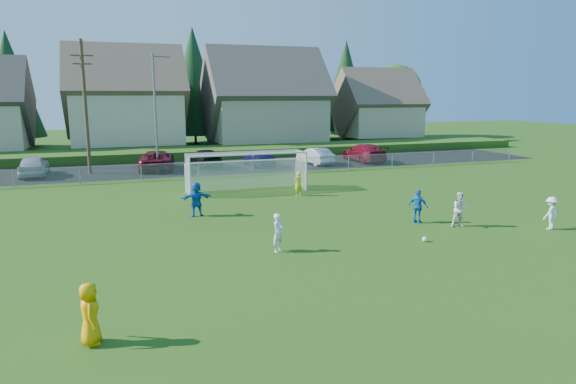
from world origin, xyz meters
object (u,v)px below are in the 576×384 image
object	(u,v)px
car_c	(157,160)
car_d	(205,158)
referee	(90,314)
car_g	(364,153)
player_blue_a	(418,206)
car_a	(34,166)
soccer_ball	(425,239)
player_white_c	(551,213)
car_f	(315,156)
player_white_b	(460,210)
soccer_goal	(246,165)
player_blue_b	(196,199)
goalkeeper	(298,184)
car_e	(259,157)
player_white_a	(278,233)

from	to	relation	value
car_c	car_d	distance (m)	3.98
referee	car_g	xyz separation A→B (m)	(22.34, 28.58, 0.01)
player_blue_a	car_a	size ratio (longest dim) A/B	0.34
soccer_ball	referee	distance (m)	13.74
car_d	soccer_ball	bearing A→B (deg)	95.65
referee	player_white_c	bearing A→B (deg)	-79.74
car_c	car_f	distance (m)	13.36
player_white_b	car_f	distance (m)	22.12
car_d	soccer_goal	xyz separation A→B (m)	(0.49, -11.68, 0.91)
player_white_b	player_blue_b	world-z (taller)	player_blue_b
goalkeeper	car_e	bearing A→B (deg)	-110.43
car_e	car_f	world-z (taller)	car_e
car_c	car_a	bearing A→B (deg)	9.54
goalkeeper	car_g	bearing A→B (deg)	-145.64
player_blue_a	goalkeeper	distance (m)	8.59
soccer_ball	player_blue_a	bearing A→B (deg)	62.10
player_white_a	goalkeeper	world-z (taller)	player_white_a
referee	car_c	distance (m)	29.83
player_blue_a	player_blue_b	world-z (taller)	player_blue_b
referee	car_a	bearing A→B (deg)	5.57
goalkeeper	soccer_goal	bearing A→B (deg)	-59.01
goalkeeper	car_e	distance (m)	13.05
car_g	soccer_goal	size ratio (longest dim) A/B	0.74
goalkeeper	car_f	distance (m)	14.19
goalkeeper	car_e	size ratio (longest dim) A/B	0.33
soccer_goal	car_g	bearing A→B (deg)	37.07
player_blue_b	car_c	distance (m)	16.96
referee	player_white_b	size ratio (longest dim) A/B	0.96
car_e	player_white_a	bearing A→B (deg)	72.82
goalkeeper	car_c	distance (m)	15.48
player_blue_a	goalkeeper	size ratio (longest dim) A/B	1.10
player_blue_a	car_g	distance (m)	22.34
player_blue_a	car_e	world-z (taller)	player_blue_a
player_white_b	player_blue_a	distance (m)	1.91
car_f	car_g	distance (m)	4.80
referee	car_e	bearing A→B (deg)	-27.14
car_d	car_f	bearing A→B (deg)	166.27
player_white_c	car_a	xyz separation A→B (m)	(-24.07, 24.39, 0.05)
player_white_c	player_blue_b	xyz separation A→B (m)	(-14.74, 7.80, 0.13)
player_blue_b	car_g	size ratio (longest dim) A/B	0.32
player_white_a	soccer_goal	world-z (taller)	soccer_goal
car_a	soccer_goal	distance (m)	17.28
player_white_a	player_white_c	bearing A→B (deg)	-44.30
player_white_c	player_blue_a	xyz separation A→B (m)	(-5.04, 2.95, 0.06)
player_blue_a	car_c	xyz separation A→B (m)	(-10.11, 21.81, -0.01)
player_white_a	car_g	size ratio (longest dim) A/B	0.27
car_d	car_a	bearing A→B (deg)	-1.44
player_white_c	soccer_ball	bearing A→B (deg)	-15.37
soccer_ball	car_e	world-z (taller)	car_e
car_a	car_e	xyz separation A→B (m)	(17.23, -0.44, -0.04)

